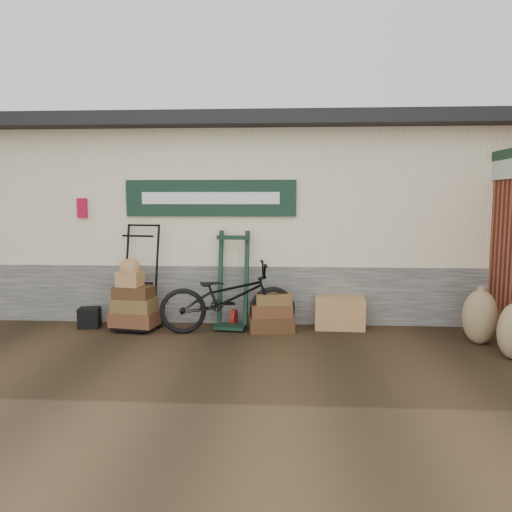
{
  "coord_description": "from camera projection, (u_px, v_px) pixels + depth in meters",
  "views": [
    {
      "loc": [
        0.83,
        -6.61,
        1.94
      ],
      "look_at": [
        0.4,
        0.9,
        1.08
      ],
      "focal_mm": 35.0,
      "sensor_mm": 36.0,
      "label": 1
    }
  ],
  "objects": [
    {
      "name": "station_building",
      "position": [
        240.0,
        216.0,
        9.36
      ],
      "size": [
        14.4,
        4.1,
        3.2
      ],
      "color": "#4C4C47",
      "rests_on": "ground"
    },
    {
      "name": "wicker_hamper",
      "position": [
        339.0,
        312.0,
        7.52
      ],
      "size": [
        0.75,
        0.51,
        0.48
      ],
      "primitive_type": "cube",
      "rotation": [
        0.0,
        0.0,
        -0.04
      ],
      "color": "#98653C",
      "rests_on": "ground"
    },
    {
      "name": "green_barrow",
      "position": [
        233.0,
        280.0,
        7.47
      ],
      "size": [
        0.58,
        0.51,
        1.46
      ],
      "primitive_type": null,
      "rotation": [
        0.0,
        0.0,
        -0.14
      ],
      "color": "black",
      "rests_on": "ground"
    },
    {
      "name": "black_trunk",
      "position": [
        89.0,
        318.0,
        7.53
      ],
      "size": [
        0.34,
        0.3,
        0.3
      ],
      "primitive_type": "cube",
      "rotation": [
        0.0,
        0.0,
        0.14
      ],
      "color": "black",
      "rests_on": "ground"
    },
    {
      "name": "bicycle",
      "position": [
        228.0,
        294.0,
        7.22
      ],
      "size": [
        0.99,
        2.05,
        1.15
      ],
      "primitive_type": "imported",
      "rotation": [
        0.0,
        0.0,
        1.73
      ],
      "color": "black",
      "rests_on": "ground"
    },
    {
      "name": "suitcase_stack",
      "position": [
        271.0,
        312.0,
        7.33
      ],
      "size": [
        0.7,
        0.5,
        0.57
      ],
      "primitive_type": null,
      "rotation": [
        0.0,
        0.0,
        0.16
      ],
      "color": "#372311",
      "rests_on": "ground"
    },
    {
      "name": "burlap_sack_left",
      "position": [
        480.0,
        317.0,
        6.67
      ],
      "size": [
        0.58,
        0.54,
        0.73
      ],
      "primitive_type": "ellipsoid",
      "rotation": [
        0.0,
        0.0,
        -0.43
      ],
      "color": "brown",
      "rests_on": "ground"
    },
    {
      "name": "ground",
      "position": [
        223.0,
        341.0,
        6.83
      ],
      "size": [
        80.0,
        80.0,
        0.0
      ],
      "primitive_type": "plane",
      "color": "black",
      "rests_on": "ground"
    },
    {
      "name": "porter_trolley",
      "position": [
        139.0,
        276.0,
        7.47
      ],
      "size": [
        0.88,
        0.72,
        1.59
      ],
      "primitive_type": null,
      "rotation": [
        0.0,
        0.0,
        -0.17
      ],
      "color": "black",
      "rests_on": "ground"
    }
  ]
}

